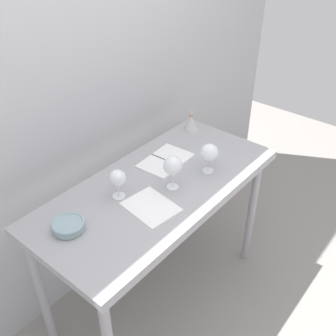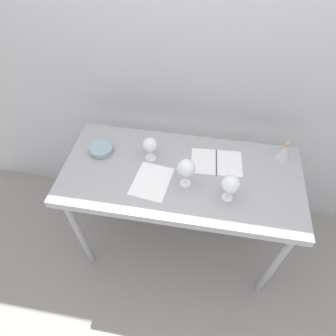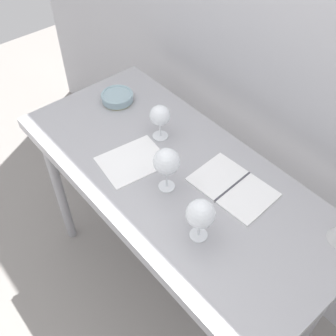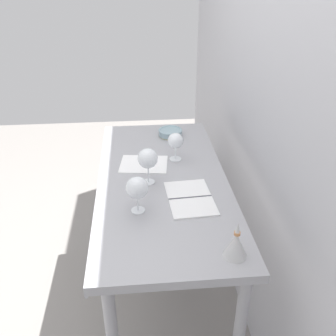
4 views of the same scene
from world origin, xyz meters
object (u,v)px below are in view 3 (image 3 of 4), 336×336
wine_glass_far_left (160,116)px  wine_glass_near_center (167,162)px  open_notebook (233,187)px  tasting_sheet_upper (133,161)px  tasting_bowl (117,97)px  wine_glass_near_right (200,215)px

wine_glass_far_left → wine_glass_near_center: size_ratio=0.85×
open_notebook → wine_glass_near_center: bearing=-135.0°
tasting_sheet_upper → wine_glass_far_left: bearing=110.9°
open_notebook → tasting_bowl: (-0.71, -0.02, 0.02)m
tasting_sheet_upper → open_notebook: bearing=37.2°
wine_glass_far_left → open_notebook: bearing=3.7°
wine_glass_near_right → wine_glass_near_center: bearing=166.3°
wine_glass_far_left → wine_glass_near_center: 0.28m
wine_glass_near_right → tasting_sheet_upper: size_ratio=0.67×
wine_glass_near_center → tasting_sheet_upper: wine_glass_near_center is taller
wine_glass_near_center → tasting_bowl: 0.58m
wine_glass_far_left → wine_glass_near_right: wine_glass_near_right is taller
wine_glass_far_left → tasting_sheet_upper: (0.04, -0.18, -0.11)m
wine_glass_near_center → open_notebook: wine_glass_near_center is taller
wine_glass_near_right → open_notebook: size_ratio=0.54×
tasting_sheet_upper → tasting_bowl: tasting_bowl is taller
wine_glass_near_right → tasting_bowl: (-0.78, 0.22, -0.09)m
open_notebook → tasting_sheet_upper: open_notebook is taller
wine_glass_near_right → tasting_bowl: wine_glass_near_right is taller
wine_glass_near_center → tasting_bowl: bearing=163.5°
wine_glass_near_center → tasting_sheet_upper: size_ratio=0.73×
tasting_bowl → tasting_sheet_upper: bearing=-26.7°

